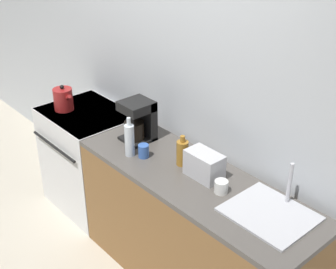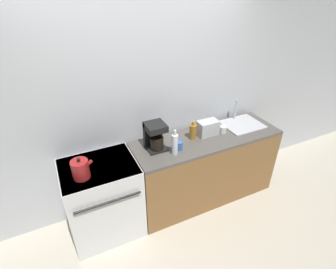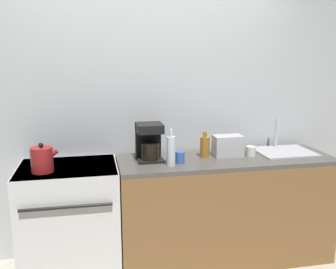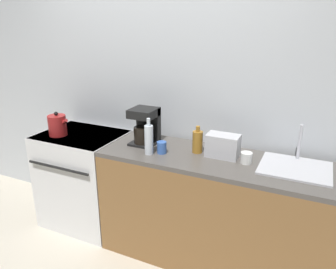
{
  "view_description": "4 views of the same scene",
  "coord_description": "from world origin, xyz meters",
  "px_view_note": "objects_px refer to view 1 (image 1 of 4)",
  "views": [
    {
      "loc": [
        2.44,
        -1.51,
        2.61
      ],
      "look_at": [
        0.3,
        0.38,
        1.07
      ],
      "focal_mm": 50.0,
      "sensor_mm": 36.0,
      "label": 1
    },
    {
      "loc": [
        -0.92,
        -1.88,
        2.56
      ],
      "look_at": [
        0.18,
        0.4,
        1.02
      ],
      "focal_mm": 28.0,
      "sensor_mm": 36.0,
      "label": 2
    },
    {
      "loc": [
        -0.45,
        -2.59,
        1.77
      ],
      "look_at": [
        0.15,
        0.34,
        1.13
      ],
      "focal_mm": 40.0,
      "sensor_mm": 36.0,
      "label": 3
    },
    {
      "loc": [
        1.29,
        -1.94,
        1.92
      ],
      "look_at": [
        0.2,
        0.38,
        1.02
      ],
      "focal_mm": 35.0,
      "sensor_mm": 36.0,
      "label": 4
    }
  ],
  "objects_px": {
    "coffee_maker": "(139,119)",
    "cup_blue": "(144,151)",
    "bottle_amber": "(182,153)",
    "cup_white": "(221,187)",
    "toaster": "(204,165)",
    "stove": "(90,158)",
    "bottle_clear": "(129,140)",
    "kettle": "(63,99)"
  },
  "relations": [
    {
      "from": "kettle",
      "to": "toaster",
      "type": "height_order",
      "value": "kettle"
    },
    {
      "from": "stove",
      "to": "kettle",
      "type": "xyz_separation_m",
      "value": [
        -0.17,
        -0.1,
        0.54
      ]
    },
    {
      "from": "bottle_amber",
      "to": "stove",
      "type": "bearing_deg",
      "value": -177.51
    },
    {
      "from": "coffee_maker",
      "to": "cup_blue",
      "type": "distance_m",
      "value": 0.29
    },
    {
      "from": "coffee_maker",
      "to": "cup_white",
      "type": "height_order",
      "value": "coffee_maker"
    },
    {
      "from": "stove",
      "to": "bottle_clear",
      "type": "xyz_separation_m",
      "value": [
        0.8,
        -0.14,
        0.57
      ]
    },
    {
      "from": "bottle_amber",
      "to": "cup_white",
      "type": "bearing_deg",
      "value": -6.18
    },
    {
      "from": "stove",
      "to": "bottle_amber",
      "type": "xyz_separation_m",
      "value": [
        1.13,
        0.05,
        0.54
      ]
    },
    {
      "from": "kettle",
      "to": "coffee_maker",
      "type": "relative_size",
      "value": 0.72
    },
    {
      "from": "cup_blue",
      "to": "cup_white",
      "type": "height_order",
      "value": "cup_blue"
    },
    {
      "from": "kettle",
      "to": "bottle_amber",
      "type": "relative_size",
      "value": 1.02
    },
    {
      "from": "kettle",
      "to": "cup_white",
      "type": "bearing_deg",
      "value": 3.73
    },
    {
      "from": "toaster",
      "to": "coffee_maker",
      "type": "xyz_separation_m",
      "value": [
        -0.68,
        0.01,
        0.07
      ]
    },
    {
      "from": "bottle_amber",
      "to": "cup_white",
      "type": "relative_size",
      "value": 2.56
    },
    {
      "from": "coffee_maker",
      "to": "bottle_amber",
      "type": "xyz_separation_m",
      "value": [
        0.48,
        -0.01,
        -0.07
      ]
    },
    {
      "from": "kettle",
      "to": "bottle_clear",
      "type": "bearing_deg",
      "value": -2.24
    },
    {
      "from": "toaster",
      "to": "cup_blue",
      "type": "bearing_deg",
      "value": -163.28
    },
    {
      "from": "kettle",
      "to": "bottle_clear",
      "type": "relative_size",
      "value": 0.76
    },
    {
      "from": "stove",
      "to": "toaster",
      "type": "distance_m",
      "value": 1.44
    },
    {
      "from": "stove",
      "to": "cup_white",
      "type": "height_order",
      "value": "cup_white"
    },
    {
      "from": "kettle",
      "to": "cup_white",
      "type": "xyz_separation_m",
      "value": [
        1.7,
        0.11,
        -0.05
      ]
    },
    {
      "from": "bottle_amber",
      "to": "toaster",
      "type": "bearing_deg",
      "value": 0.21
    },
    {
      "from": "stove",
      "to": "kettle",
      "type": "bearing_deg",
      "value": -148.25
    },
    {
      "from": "bottle_amber",
      "to": "bottle_clear",
      "type": "distance_m",
      "value": 0.39
    },
    {
      "from": "bottle_clear",
      "to": "bottle_amber",
      "type": "bearing_deg",
      "value": 29.9
    },
    {
      "from": "bottle_amber",
      "to": "bottle_clear",
      "type": "height_order",
      "value": "bottle_clear"
    },
    {
      "from": "kettle",
      "to": "bottle_clear",
      "type": "distance_m",
      "value": 0.97
    },
    {
      "from": "stove",
      "to": "coffee_maker",
      "type": "height_order",
      "value": "coffee_maker"
    },
    {
      "from": "toaster",
      "to": "cup_blue",
      "type": "height_order",
      "value": "toaster"
    },
    {
      "from": "toaster",
      "to": "cup_blue",
      "type": "distance_m",
      "value": 0.48
    },
    {
      "from": "toaster",
      "to": "bottle_clear",
      "type": "distance_m",
      "value": 0.57
    },
    {
      "from": "toaster",
      "to": "cup_white",
      "type": "xyz_separation_m",
      "value": [
        0.19,
        -0.04,
        -0.05
      ]
    },
    {
      "from": "toaster",
      "to": "cup_blue",
      "type": "xyz_separation_m",
      "value": [
        -0.45,
        -0.14,
        -0.04
      ]
    },
    {
      "from": "cup_white",
      "to": "toaster",
      "type": "bearing_deg",
      "value": 167.18
    },
    {
      "from": "kettle",
      "to": "bottle_clear",
      "type": "xyz_separation_m",
      "value": [
        0.97,
        -0.04,
        0.03
      ]
    },
    {
      "from": "toaster",
      "to": "coffee_maker",
      "type": "distance_m",
      "value": 0.69
    },
    {
      "from": "bottle_amber",
      "to": "cup_blue",
      "type": "xyz_separation_m",
      "value": [
        -0.25,
        -0.14,
        -0.04
      ]
    },
    {
      "from": "coffee_maker",
      "to": "bottle_clear",
      "type": "relative_size",
      "value": 1.06
    },
    {
      "from": "coffee_maker",
      "to": "toaster",
      "type": "bearing_deg",
      "value": -0.57
    },
    {
      "from": "kettle",
      "to": "toaster",
      "type": "relative_size",
      "value": 0.9
    },
    {
      "from": "coffee_maker",
      "to": "cup_blue",
      "type": "relative_size",
      "value": 3.27
    },
    {
      "from": "coffee_maker",
      "to": "cup_blue",
      "type": "xyz_separation_m",
      "value": [
        0.23,
        -0.14,
        -0.11
      ]
    }
  ]
}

